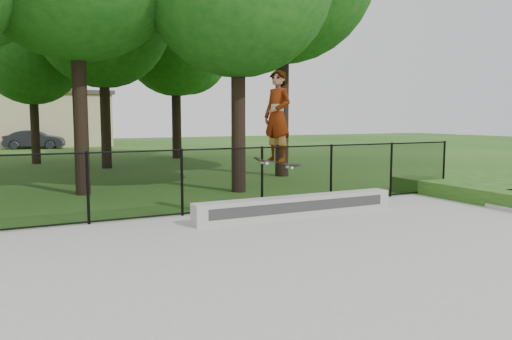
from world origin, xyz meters
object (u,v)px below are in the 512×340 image
at_px(grind_ledge, 297,206).
at_px(car_b, 34,140).
at_px(car_c, 25,140).
at_px(skater_airborne, 277,117).

xyz_separation_m(grind_ledge, car_b, (-3.90, 29.69, 0.37)).
bearing_deg(car_b, car_c, 36.62).
height_order(grind_ledge, car_b, car_b).
relative_size(grind_ledge, car_c, 1.37).
distance_m(grind_ledge, skater_airborne, 2.06).
bearing_deg(grind_ledge, skater_airborne, -163.05).
height_order(grind_ledge, car_c, car_c).
distance_m(grind_ledge, car_c, 31.46).
bearing_deg(car_c, grind_ledge, -172.85).
relative_size(car_c, skater_airborne, 1.71).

